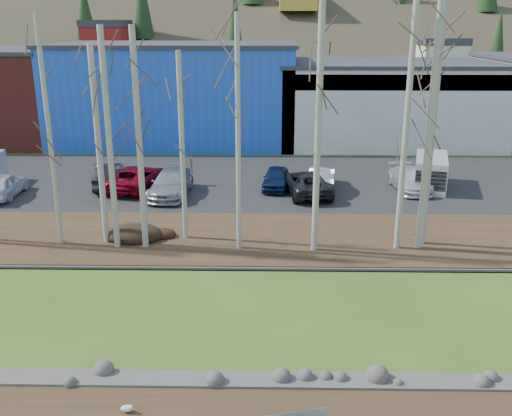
{
  "coord_description": "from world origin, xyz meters",
  "views": [
    {
      "loc": [
        1.82,
        -11.08,
        9.94
      ],
      "look_at": [
        1.4,
        11.72,
        2.5
      ],
      "focal_mm": 40.0,
      "sensor_mm": 36.0,
      "label": 1
    }
  ],
  "objects_px": {
    "car_6": "(307,183)",
    "van_white": "(431,173)",
    "car_5": "(322,178)",
    "car_0": "(3,185)",
    "car_2": "(137,177)",
    "seagull": "(127,408)",
    "car_1": "(109,175)",
    "car_4": "(276,178)",
    "car_3": "(171,183)",
    "car_7": "(410,180)"
  },
  "relations": [
    {
      "from": "car_1",
      "to": "car_4",
      "type": "bearing_deg",
      "value": 168.78
    },
    {
      "from": "car_3",
      "to": "car_5",
      "type": "bearing_deg",
      "value": 12.52
    },
    {
      "from": "car_4",
      "to": "car_6",
      "type": "bearing_deg",
      "value": -28.77
    },
    {
      "from": "car_1",
      "to": "car_5",
      "type": "xyz_separation_m",
      "value": [
        13.26,
        -0.27,
        -0.04
      ]
    },
    {
      "from": "car_0",
      "to": "car_1",
      "type": "xyz_separation_m",
      "value": [
        5.62,
        2.25,
        0.03
      ]
    },
    {
      "from": "car_2",
      "to": "car_3",
      "type": "bearing_deg",
      "value": 159.04
    },
    {
      "from": "car_5",
      "to": "car_0",
      "type": "bearing_deg",
      "value": 13.86
    },
    {
      "from": "seagull",
      "to": "car_0",
      "type": "xyz_separation_m",
      "value": [
        -11.77,
        19.21,
        0.7
      ]
    },
    {
      "from": "car_4",
      "to": "seagull",
      "type": "bearing_deg",
      "value": -95.85
    },
    {
      "from": "car_1",
      "to": "car_5",
      "type": "distance_m",
      "value": 13.27
    },
    {
      "from": "car_1",
      "to": "van_white",
      "type": "height_order",
      "value": "van_white"
    },
    {
      "from": "car_1",
      "to": "car_6",
      "type": "distance_m",
      "value": 12.32
    },
    {
      "from": "seagull",
      "to": "car_2",
      "type": "distance_m",
      "value": 21.51
    },
    {
      "from": "car_6",
      "to": "car_4",
      "type": "bearing_deg",
      "value": -42.51
    },
    {
      "from": "car_5",
      "to": "car_7",
      "type": "height_order",
      "value": "car_5"
    },
    {
      "from": "seagull",
      "to": "car_4",
      "type": "height_order",
      "value": "car_4"
    },
    {
      "from": "car_2",
      "to": "seagull",
      "type": "bearing_deg",
      "value": 111.27
    },
    {
      "from": "seagull",
      "to": "car_4",
      "type": "distance_m",
      "value": 21.78
    },
    {
      "from": "car_1",
      "to": "car_3",
      "type": "xyz_separation_m",
      "value": [
        4.18,
        -1.77,
        -0.02
      ]
    },
    {
      "from": "car_4",
      "to": "car_5",
      "type": "height_order",
      "value": "car_5"
    },
    {
      "from": "car_0",
      "to": "car_3",
      "type": "xyz_separation_m",
      "value": [
        9.8,
        0.48,
        0.01
      ]
    },
    {
      "from": "car_0",
      "to": "car_1",
      "type": "distance_m",
      "value": 6.05
    },
    {
      "from": "car_0",
      "to": "car_4",
      "type": "relative_size",
      "value": 1.11
    },
    {
      "from": "car_6",
      "to": "van_white",
      "type": "bearing_deg",
      "value": -177.3
    },
    {
      "from": "car_4",
      "to": "car_6",
      "type": "distance_m",
      "value": 2.19
    },
    {
      "from": "seagull",
      "to": "car_2",
      "type": "height_order",
      "value": "car_2"
    },
    {
      "from": "car_0",
      "to": "car_6",
      "type": "height_order",
      "value": "car_0"
    },
    {
      "from": "car_0",
      "to": "car_4",
      "type": "xyz_separation_m",
      "value": [
        16.05,
        2.13,
        -0.07
      ]
    },
    {
      "from": "car_6",
      "to": "car_1",
      "type": "bearing_deg",
      "value": -14.54
    },
    {
      "from": "seagull",
      "to": "car_0",
      "type": "height_order",
      "value": "car_0"
    },
    {
      "from": "car_4",
      "to": "car_6",
      "type": "height_order",
      "value": "car_6"
    },
    {
      "from": "car_0",
      "to": "car_4",
      "type": "bearing_deg",
      "value": -175.16
    },
    {
      "from": "car_1",
      "to": "car_7",
      "type": "xyz_separation_m",
      "value": [
        18.6,
        -0.35,
        -0.1
      ]
    },
    {
      "from": "car_2",
      "to": "car_6",
      "type": "height_order",
      "value": "car_2"
    },
    {
      "from": "van_white",
      "to": "car_5",
      "type": "bearing_deg",
      "value": -161.4
    },
    {
      "from": "car_0",
      "to": "car_4",
      "type": "distance_m",
      "value": 16.19
    },
    {
      "from": "seagull",
      "to": "car_3",
      "type": "distance_m",
      "value": 19.8
    },
    {
      "from": "car_2",
      "to": "van_white",
      "type": "xyz_separation_m",
      "value": [
        18.12,
        0.54,
        0.25
      ]
    },
    {
      "from": "seagull",
      "to": "car_6",
      "type": "distance_m",
      "value": 21.02
    },
    {
      "from": "car_0",
      "to": "car_1",
      "type": "bearing_deg",
      "value": -160.88
    },
    {
      "from": "seagull",
      "to": "car_7",
      "type": "relative_size",
      "value": 0.09
    },
    {
      "from": "seagull",
      "to": "car_6",
      "type": "relative_size",
      "value": 0.08
    },
    {
      "from": "car_7",
      "to": "seagull",
      "type": "bearing_deg",
      "value": -124.89
    },
    {
      "from": "car_6",
      "to": "seagull",
      "type": "bearing_deg",
      "value": 64.92
    },
    {
      "from": "car_4",
      "to": "van_white",
      "type": "distance_m",
      "value": 9.56
    },
    {
      "from": "car_7",
      "to": "van_white",
      "type": "xyz_separation_m",
      "value": [
        1.39,
        0.49,
        0.32
      ]
    },
    {
      "from": "car_0",
      "to": "car_2",
      "type": "bearing_deg",
      "value": -168.78
    },
    {
      "from": "car_1",
      "to": "car_3",
      "type": "height_order",
      "value": "car_1"
    },
    {
      "from": "van_white",
      "to": "car_2",
      "type": "bearing_deg",
      "value": -163.2
    },
    {
      "from": "seagull",
      "to": "car_3",
      "type": "height_order",
      "value": "car_3"
    }
  ]
}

